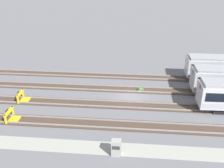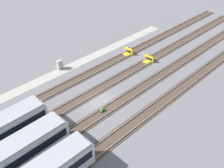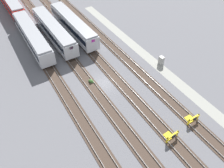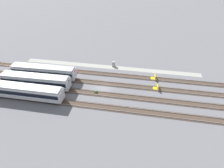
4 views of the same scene
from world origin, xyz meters
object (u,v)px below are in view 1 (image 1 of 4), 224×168
at_px(weed_clump, 141,90).
at_px(bumper_stop_nearest_track, 11,116).
at_px(electrical_cabinet, 116,148).
at_px(bumper_stop_near_inner_track, 22,97).

bearing_deg(weed_clump, bumper_stop_nearest_track, -149.72).
height_order(bumper_stop_nearest_track, electrical_cabinet, electrical_cabinet).
bearing_deg(bumper_stop_nearest_track, weed_clump, 30.28).
bearing_deg(bumper_stop_near_inner_track, bumper_stop_nearest_track, -82.91).
xyz_separation_m(electrical_cabinet, weed_clump, (2.35, 13.27, -0.56)).
bearing_deg(electrical_cabinet, bumper_stop_nearest_track, 158.64).
distance_m(bumper_stop_nearest_track, electrical_cabinet, 13.11).
bearing_deg(weed_clump, electrical_cabinet, -100.04).
xyz_separation_m(bumper_stop_near_inner_track, weed_clump, (15.11, 4.05, -0.27)).
bearing_deg(electrical_cabinet, weed_clump, 79.96).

